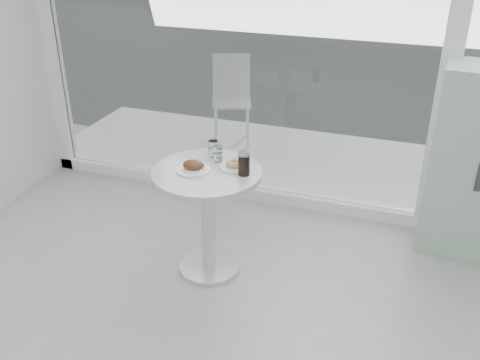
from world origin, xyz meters
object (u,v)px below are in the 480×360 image
at_px(plate_fritter, 194,167).
at_px(cola_glass, 244,165).
at_px(mint_cabinet, 478,164).
at_px(water_tumbler_a, 213,149).
at_px(main_table, 208,200).
at_px(plate_donut, 234,165).
at_px(water_tumbler_b, 218,154).
at_px(patio_chair, 232,93).

distance_m(plate_fritter, cola_glass, 0.33).
xyz_separation_m(mint_cabinet, plate_fritter, (-1.77, -0.90, 0.11)).
height_order(plate_fritter, water_tumbler_a, water_tumbler_a).
distance_m(main_table, cola_glass, 0.38).
xyz_separation_m(plate_fritter, water_tumbler_a, (0.04, 0.25, 0.02)).
bearing_deg(plate_donut, cola_glass, -39.68).
bearing_deg(water_tumbler_b, plate_donut, -22.59).
distance_m(plate_fritter, water_tumbler_a, 0.25).
distance_m(plate_fritter, plate_donut, 0.27).
bearing_deg(plate_fritter, water_tumbler_a, 81.75).
bearing_deg(patio_chair, main_table, -93.96).
bearing_deg(patio_chair, cola_glass, -87.92).
relative_size(main_table, water_tumbler_b, 7.15).
bearing_deg(plate_fritter, plate_donut, 28.74).
height_order(plate_donut, water_tumbler_b, water_tumbler_b).
relative_size(main_table, plate_donut, 3.95).
height_order(patio_chair, water_tumbler_a, patio_chair).
distance_m(plate_donut, water_tumbler_b, 0.16).
bearing_deg(plate_donut, mint_cabinet, 26.81).
bearing_deg(water_tumbler_b, plate_fritter, -116.38).
xyz_separation_m(main_table, water_tumbler_b, (0.01, 0.16, 0.27)).
xyz_separation_m(mint_cabinet, water_tumbler_b, (-1.67, -0.72, 0.13)).
height_order(main_table, water_tumbler_a, water_tumbler_a).
bearing_deg(cola_glass, plate_fritter, -170.86).
distance_m(plate_donut, cola_glass, 0.13).
xyz_separation_m(patio_chair, water_tumbler_b, (0.64, -2.01, 0.25)).
distance_m(main_table, mint_cabinet, 1.91).
relative_size(mint_cabinet, water_tumbler_b, 12.81).
distance_m(mint_cabinet, cola_glass, 1.68).
height_order(mint_cabinet, cola_glass, mint_cabinet).
height_order(plate_fritter, cola_glass, cola_glass).
bearing_deg(plate_donut, water_tumbler_b, 157.41).
bearing_deg(plate_donut, water_tumbler_a, 148.30).
bearing_deg(water_tumbler_a, water_tumbler_b, -48.28).
xyz_separation_m(mint_cabinet, plate_donut, (-1.53, -0.77, 0.10)).
height_order(mint_cabinet, plate_donut, mint_cabinet).
bearing_deg(cola_glass, main_table, -173.29).
distance_m(main_table, water_tumbler_b, 0.31).
xyz_separation_m(main_table, patio_chair, (-0.63, 2.18, 0.01)).
bearing_deg(water_tumbler_b, water_tumbler_a, 131.72).
relative_size(mint_cabinet, cola_glass, 9.54).
relative_size(plate_donut, water_tumbler_a, 1.75).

